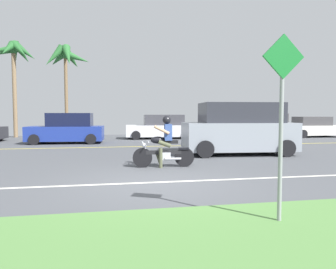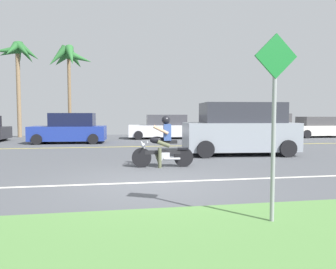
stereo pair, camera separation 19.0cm
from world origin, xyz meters
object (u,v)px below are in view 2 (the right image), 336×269
Objects in this scene: motorcyclist at (163,145)px; parked_car_4 at (318,128)px; parked_car_3 at (266,128)px; palm_tree_1 at (69,61)px; street_sign at (274,111)px; palm_tree_0 at (18,56)px; parked_car_1 at (70,129)px; suv_nearby at (240,129)px; parked_car_2 at (164,127)px.

parked_car_4 is at bearing 40.44° from motorcyclist.
parked_car_3 is (7.96, 9.21, 0.11)m from motorcyclist.
motorcyclist is at bearing -71.10° from palm_tree_1.
street_sign reaches higher than parked_car_3.
palm_tree_0 is 1.09× the size of palm_tree_1.
parked_car_1 is 1.53× the size of street_sign.
palm_tree_0 reaches higher than suv_nearby.
palm_tree_1 is (3.63, -1.55, -0.51)m from palm_tree_0.
palm_tree_1 reaches higher than motorcyclist.
street_sign is at bearing -65.85° from palm_tree_0.
suv_nearby is at bearing 70.81° from street_sign.
motorcyclist is 0.46× the size of parked_car_3.
street_sign is (4.65, -14.10, 0.86)m from parked_car_1.
motorcyclist is 5.39m from street_sign.
street_sign is (-0.99, -16.53, 0.90)m from parked_car_2.
parked_car_4 is (12.62, 10.75, 0.02)m from motorcyclist.
parked_car_1 is at bearing -156.76° from parked_car_2.
palm_tree_1 is 19.02m from street_sign.
suv_nearby is 8.31m from street_sign.
suv_nearby reaches higher than motorcyclist.
motorcyclist reaches higher than parked_car_4.
parked_car_2 reaches higher than motorcyclist.
palm_tree_0 is 2.48× the size of street_sign.
palm_tree_1 is at bearing 166.66° from parked_car_2.
motorcyclist is 0.40× the size of suv_nearby.
palm_tree_1 is (-12.33, 3.53, 4.37)m from parked_car_3.
palm_tree_0 reaches higher than parked_car_3.
motorcyclist is 11.42m from parked_car_2.
parked_car_2 is (-1.73, 8.70, -0.26)m from suv_nearby.
suv_nearby is 8.00m from parked_car_3.
palm_tree_1 is (-6.12, 1.45, 4.41)m from parked_car_2.
parked_car_2 is at bearing -13.34° from palm_tree_1.
parked_car_1 is (-3.89, 8.86, 0.12)m from motorcyclist.
parked_car_1 is at bearing -178.33° from parked_car_3.
palm_tree_1 reaches higher than street_sign.
motorcyclist is 12.17m from parked_car_3.
parked_car_2 reaches higher than parked_car_4.
parked_car_3 is at bearing -17.68° from palm_tree_0.
motorcyclist is 17.12m from palm_tree_0.
parked_car_1 is 8.37m from palm_tree_0.
parked_car_4 is 0.59× the size of palm_tree_0.
parked_car_4 is at bearing 18.36° from parked_car_3.
parked_car_4 is at bearing -6.66° from palm_tree_1.
suv_nearby reaches higher than parked_car_4.
palm_tree_1 reaches higher than parked_car_1.
parked_car_1 is (-7.38, 6.28, -0.22)m from suv_nearby.
parked_car_1 reaches higher than parked_car_2.
palm_tree_0 is at bearing 119.21° from motorcyclist.
parked_car_4 is at bearing 53.46° from street_sign.
street_sign reaches higher than parked_car_1.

